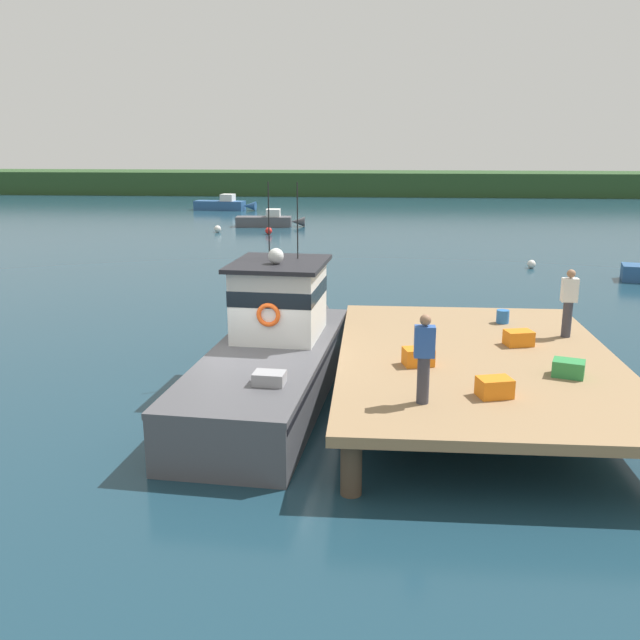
{
  "coord_description": "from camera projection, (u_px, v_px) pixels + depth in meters",
  "views": [
    {
      "loc": [
        2.5,
        -14.6,
        5.75
      ],
      "look_at": [
        1.2,
        2.03,
        1.4
      ],
      "focal_mm": 38.86,
      "sensor_mm": 36.0,
      "label": 1
    }
  ],
  "objects": [
    {
      "name": "bait_bucket",
      "position": [
        503.0,
        317.0,
        17.69
      ],
      "size": [
        0.32,
        0.32,
        0.34
      ],
      "primitive_type": "cylinder",
      "color": "#2866B2",
      "rests_on": "dock"
    },
    {
      "name": "moored_boat_outer_mooring",
      "position": [
        224.0,
        205.0,
        58.21
      ],
      "size": [
        5.34,
        1.83,
        1.34
      ],
      "color": "#285184",
      "rests_on": "ground"
    },
    {
      "name": "dock",
      "position": [
        477.0,
        361.0,
        15.09
      ],
      "size": [
        6.0,
        9.0,
        1.2
      ],
      "color": "#4C3D2D",
      "rests_on": "ground"
    },
    {
      "name": "ground_plane",
      "position": [
        260.0,
        401.0,
        15.72
      ],
      "size": [
        200.0,
        200.0,
        0.0
      ],
      "primitive_type": "plane",
      "color": "#193847"
    },
    {
      "name": "mooring_buoy_inshore",
      "position": [
        218.0,
        229.0,
        44.21
      ],
      "size": [
        0.45,
        0.45,
        0.45
      ],
      "primitive_type": "sphere",
      "color": "silver",
      "rests_on": "ground"
    },
    {
      "name": "crate_single_far",
      "position": [
        519.0,
        338.0,
        15.78
      ],
      "size": [
        0.69,
        0.57,
        0.34
      ],
      "primitive_type": "cube",
      "rotation": [
        0.0,
        0.0,
        0.24
      ],
      "color": "orange",
      "rests_on": "dock"
    },
    {
      "name": "crate_stack_mid_dock",
      "position": [
        568.0,
        368.0,
        13.7
      ],
      "size": [
        0.71,
        0.61,
        0.33
      ],
      "primitive_type": "cube",
      "rotation": [
        0.0,
        0.0,
        -0.33
      ],
      "color": "#2D8442",
      "rests_on": "dock"
    },
    {
      "name": "deckhand_further_back",
      "position": [
        424.0,
        357.0,
        12.14
      ],
      "size": [
        0.36,
        0.22,
        1.63
      ],
      "color": "#383842",
      "rests_on": "dock"
    },
    {
      "name": "mooring_buoy_channel_marker",
      "position": [
        531.0,
        264.0,
        31.89
      ],
      "size": [
        0.38,
        0.38,
        0.38
      ],
      "primitive_type": "sphere",
      "color": "silver",
      "rests_on": "ground"
    },
    {
      "name": "far_shoreline",
      "position": [
        352.0,
        183.0,
        75.23
      ],
      "size": [
        120.0,
        8.0,
        2.4
      ],
      "primitive_type": "cube",
      "color": "#284723",
      "rests_on": "ground"
    },
    {
      "name": "crate_single_by_cleat",
      "position": [
        418.0,
        357.0,
        14.38
      ],
      "size": [
        0.69,
        0.57,
        0.36
      ],
      "primitive_type": "cube",
      "rotation": [
        0.0,
        0.0,
        0.25
      ],
      "color": "orange",
      "rests_on": "dock"
    },
    {
      "name": "deckhand_by_the_boat",
      "position": [
        569.0,
        302.0,
        16.28
      ],
      "size": [
        0.36,
        0.22,
        1.63
      ],
      "color": "#383842",
      "rests_on": "dock"
    },
    {
      "name": "main_fishing_boat",
      "position": [
        274.0,
        351.0,
        16.02
      ],
      "size": [
        3.21,
        9.92,
        4.8
      ],
      "color": "#4C4C51",
      "rests_on": "ground"
    },
    {
      "name": "moored_boat_far_right",
      "position": [
        269.0,
        221.0,
        47.14
      ],
      "size": [
        4.71,
        1.38,
        1.19
      ],
      "color": "#4C4C51",
      "rests_on": "ground"
    },
    {
      "name": "mooring_buoy_spare_mooring",
      "position": [
        269.0,
        231.0,
        43.37
      ],
      "size": [
        0.43,
        0.43,
        0.43
      ],
      "primitive_type": "sphere",
      "color": "red",
      "rests_on": "ground"
    },
    {
      "name": "crate_stack_near_edge",
      "position": [
        495.0,
        387.0,
        12.61
      ],
      "size": [
        0.69,
        0.58,
        0.36
      ],
      "primitive_type": "cube",
      "rotation": [
        0.0,
        0.0,
        0.26
      ],
      "color": "orange",
      "rests_on": "dock"
    }
  ]
}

